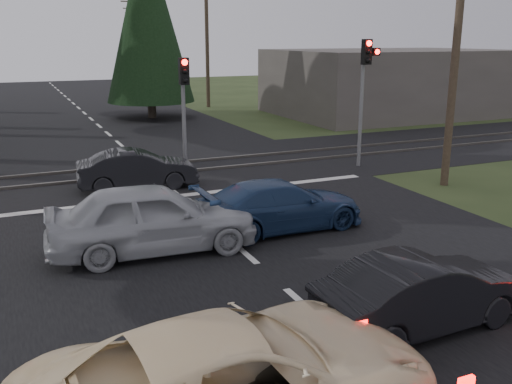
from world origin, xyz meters
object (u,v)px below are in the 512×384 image
traffic_signal_center (184,96)px  dark_car_far (137,169)px  silver_car (153,218)px  utility_pole_mid (207,38)px  blue_sedan (280,205)px  dark_hatchback (422,293)px  traffic_signal_right (366,78)px  utility_pole_near (457,38)px  cream_coupe (236,379)px  utility_pole_far (131,37)px

traffic_signal_center → dark_car_far: 3.09m
traffic_signal_center → silver_car: size_ratio=0.87×
utility_pole_mid → blue_sedan: bearing=-105.2°
dark_hatchback → utility_pole_mid: bearing=-15.5°
traffic_signal_right → traffic_signal_center: 6.68m
traffic_signal_center → silver_car: bearing=-112.8°
utility_pole_mid → silver_car: 28.39m
traffic_signal_center → dark_hatchback: size_ratio=1.07×
traffic_signal_right → utility_pole_mid: bearing=87.3°
traffic_signal_right → dark_hatchback: (-6.13, -10.92, -2.68)m
dark_car_far → utility_pole_near: bearing=-106.2°
traffic_signal_center → traffic_signal_right: bearing=-10.4°
traffic_signal_center → cream_coupe: size_ratio=0.78×
utility_pole_far → dark_car_far: size_ratio=2.37×
silver_car → dark_car_far: size_ratio=1.24×
dark_hatchback → dark_car_far: size_ratio=1.01×
blue_sedan → utility_pole_mid: bearing=-16.5°
traffic_signal_center → blue_sedan: 6.93m
cream_coupe → dark_hatchback: 4.02m
traffic_signal_right → dark_hatchback: 12.81m
utility_pole_far → silver_car: 52.32m
utility_pole_mid → dark_car_far: utility_pole_mid is taller
cream_coupe → dark_hatchback: size_ratio=1.37×
utility_pole_mid → utility_pole_far: bearing=90.0°
utility_pole_mid → blue_sedan: (-7.02, -25.89, -4.09)m
utility_pole_far → utility_pole_mid: bearing=-90.0°
dark_hatchback → utility_pole_far: bearing=-10.0°
utility_pole_near → dark_hatchback: (-7.09, -7.45, -4.09)m
utility_pole_near → cream_coupe: bearing=-141.6°
utility_pole_near → dark_car_far: 10.94m
traffic_signal_right → silver_car: traffic_signal_right is taller
cream_coupe → dark_car_far: 12.41m
dark_hatchback → blue_sedan: (0.07, 5.56, 0.00)m
utility_pole_mid → dark_hatchback: bearing=-102.7°
utility_pole_near → silver_car: (-10.36, -2.14, -3.92)m
dark_hatchback → dark_car_far: dark_hatchback is taller
utility_pole_mid → utility_pole_far: same height
traffic_signal_center → dark_hatchback: bearing=-88.1°
utility_pole_mid → dark_car_far: bearing=-114.9°
cream_coupe → dark_hatchback: bearing=-76.1°
dark_hatchback → blue_sedan: bearing=-3.6°
blue_sedan → utility_pole_far: bearing=-9.2°
dark_hatchback → dark_car_far: bearing=9.1°
utility_pole_far → dark_hatchback: utility_pole_far is taller
dark_car_far → silver_car: bearing=176.1°
utility_pole_near → silver_car: 11.28m
utility_pole_near → utility_pole_mid: bearing=90.0°
traffic_signal_center → dark_hatchback: traffic_signal_center is taller
utility_pole_far → utility_pole_near: bearing=-90.0°
silver_car → dark_car_far: silver_car is taller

